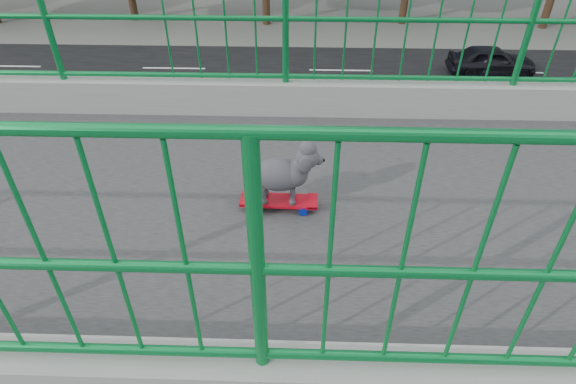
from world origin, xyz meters
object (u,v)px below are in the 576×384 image
(car_4, at_px, (492,61))
(car_7, at_px, (369,126))
(car_1, at_px, (385,179))
(skateboard, at_px, (279,202))
(poodle, at_px, (283,172))
(car_6, at_px, (318,176))

(car_4, height_order, car_7, car_7)
(car_4, bearing_deg, car_7, 135.38)
(car_7, bearing_deg, car_1, -176.72)
(car_1, bearing_deg, car_4, 147.43)
(skateboard, relative_size, poodle, 1.02)
(poodle, distance_m, car_7, 14.26)
(poodle, height_order, car_6, poodle)
(car_1, xyz_separation_m, car_6, (0.00, -2.03, 0.09))
(car_1, bearing_deg, car_7, -176.72)
(poodle, bearing_deg, car_1, 165.45)
(poodle, relative_size, car_7, 0.10)
(poodle, height_order, car_7, poodle)
(car_6, bearing_deg, car_1, 90.00)
(skateboard, relative_size, car_6, 0.09)
(poodle, height_order, car_1, poodle)
(poodle, relative_size, car_1, 0.12)
(car_6, bearing_deg, car_7, 150.01)
(poodle, relative_size, car_4, 0.13)
(car_1, height_order, car_7, car_7)
(skateboard, distance_m, car_4, 21.75)
(skateboard, distance_m, car_1, 11.52)
(skateboard, xyz_separation_m, car_1, (-9.21, 2.73, -6.36))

